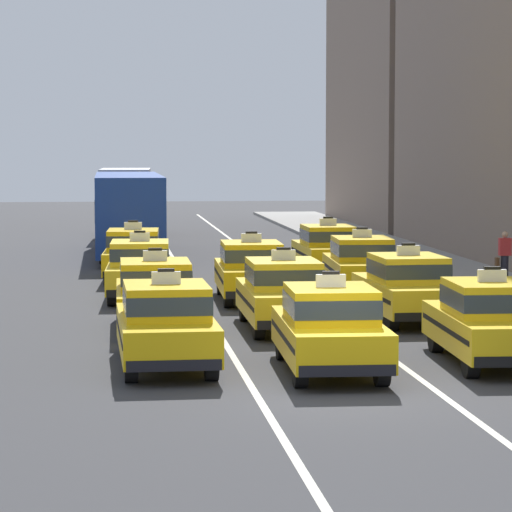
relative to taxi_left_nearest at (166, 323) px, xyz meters
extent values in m
plane|color=#353538|center=(3.03, -3.05, -0.88)|extent=(160.00, 160.00, 0.00)
cube|color=silver|center=(1.43, 16.95, -0.87)|extent=(0.14, 80.00, 0.01)
cube|color=silver|center=(4.63, 16.95, -0.87)|extent=(0.14, 80.00, 0.01)
cube|color=gray|center=(10.23, 11.95, -0.80)|extent=(4.00, 90.00, 0.15)
cylinder|color=black|center=(-0.77, 1.57, -0.56)|extent=(0.25, 0.64, 0.64)
cylinder|color=black|center=(0.71, 1.59, -0.56)|extent=(0.25, 0.64, 0.64)
cylinder|color=black|center=(-0.71, -1.49, -0.56)|extent=(0.25, 0.64, 0.64)
cylinder|color=black|center=(0.76, -1.47, -0.56)|extent=(0.25, 0.64, 0.64)
cube|color=yellow|center=(0.00, 0.05, -0.21)|extent=(1.88, 4.53, 0.70)
cube|color=black|center=(0.00, 0.05, -0.16)|extent=(1.89, 4.17, 0.10)
cube|color=yellow|center=(0.00, -0.10, 0.46)|extent=(1.64, 2.13, 0.64)
cube|color=#2D3842|center=(0.00, -0.10, 0.46)|extent=(1.66, 2.15, 0.35)
cube|color=white|center=(0.00, -0.10, 0.90)|extent=(0.56, 0.13, 0.24)
cube|color=black|center=(0.00, -0.10, 1.05)|extent=(0.32, 0.12, 0.06)
cube|color=black|center=(-0.04, 2.26, -0.46)|extent=(1.71, 0.17, 0.20)
cube|color=black|center=(0.04, -2.16, -0.46)|extent=(1.71, 0.17, 0.20)
cylinder|color=black|center=(-0.74, 6.71, -0.56)|extent=(0.25, 0.64, 0.64)
cylinder|color=black|center=(0.74, 6.69, -0.56)|extent=(0.25, 0.64, 0.64)
cylinder|color=black|center=(-0.76, 3.65, -0.56)|extent=(0.25, 0.64, 0.64)
cylinder|color=black|center=(0.71, 3.63, -0.56)|extent=(0.25, 0.64, 0.64)
cube|color=yellow|center=(-0.01, 5.17, -0.21)|extent=(1.84, 4.51, 0.70)
cube|color=black|center=(-0.01, 5.17, -0.16)|extent=(1.85, 4.15, 0.10)
cube|color=yellow|center=(-0.01, 5.02, 0.46)|extent=(1.62, 2.11, 0.64)
cube|color=#2D3842|center=(-0.01, 5.02, 0.46)|extent=(1.64, 2.13, 0.35)
cube|color=white|center=(-0.01, 5.02, 0.90)|extent=(0.56, 0.12, 0.24)
cube|color=black|center=(-0.01, 5.02, 1.05)|extent=(0.32, 0.11, 0.06)
cube|color=black|center=(0.00, 7.38, -0.46)|extent=(1.71, 0.15, 0.20)
cube|color=black|center=(-0.03, 2.96, -0.46)|extent=(1.71, 0.15, 0.20)
cylinder|color=black|center=(-0.87, 13.03, -0.56)|extent=(0.27, 0.65, 0.64)
cylinder|color=black|center=(0.61, 12.96, -0.56)|extent=(0.27, 0.65, 0.64)
cylinder|color=black|center=(-1.01, 9.97, -0.56)|extent=(0.27, 0.65, 0.64)
cylinder|color=black|center=(0.47, 9.90, -0.56)|extent=(0.27, 0.65, 0.64)
cube|color=yellow|center=(-0.20, 11.46, -0.21)|extent=(2.00, 4.58, 0.70)
cube|color=black|center=(-0.20, 11.46, -0.16)|extent=(2.01, 4.22, 0.10)
cube|color=yellow|center=(-0.21, 11.31, 0.46)|extent=(1.69, 2.17, 0.64)
cube|color=#2D3842|center=(-0.21, 11.31, 0.46)|extent=(1.71, 2.19, 0.35)
cube|color=white|center=(-0.21, 11.31, 0.90)|extent=(0.56, 0.15, 0.24)
cube|color=black|center=(-0.21, 11.31, 1.05)|extent=(0.32, 0.12, 0.06)
cube|color=black|center=(-0.10, 13.67, -0.46)|extent=(1.71, 0.22, 0.20)
cube|color=black|center=(-0.30, 9.26, -0.46)|extent=(1.71, 0.22, 0.20)
cylinder|color=black|center=(-0.93, 18.15, -0.56)|extent=(0.28, 0.65, 0.64)
cylinder|color=black|center=(0.55, 18.07, -0.56)|extent=(0.28, 0.65, 0.64)
cylinder|color=black|center=(-1.10, 15.10, -0.56)|extent=(0.28, 0.65, 0.64)
cylinder|color=black|center=(0.37, 15.01, -0.56)|extent=(0.28, 0.65, 0.64)
cube|color=yellow|center=(-0.28, 16.58, -0.21)|extent=(2.05, 4.60, 0.70)
cube|color=black|center=(-0.28, 16.58, -0.16)|extent=(2.05, 4.24, 0.10)
cube|color=yellow|center=(-0.29, 16.43, 0.46)|extent=(1.72, 2.19, 0.64)
cube|color=#2D3842|center=(-0.29, 16.43, 0.46)|extent=(1.74, 2.21, 0.35)
cube|color=white|center=(-0.29, 16.43, 0.90)|extent=(0.57, 0.15, 0.24)
cube|color=black|center=(-0.29, 16.43, 1.05)|extent=(0.33, 0.13, 0.06)
cube|color=black|center=(-0.15, 18.79, -0.46)|extent=(1.72, 0.24, 0.20)
cube|color=black|center=(-0.40, 14.38, -0.46)|extent=(1.72, 0.24, 0.20)
cylinder|color=black|center=(-1.28, 29.32, -0.56)|extent=(0.24, 0.64, 0.64)
cylinder|color=black|center=(0.72, 29.32, -0.56)|extent=(0.24, 0.64, 0.64)
cylinder|color=black|center=(-1.28, 22.60, -0.56)|extent=(0.24, 0.64, 0.64)
cylinder|color=black|center=(0.72, 22.60, -0.56)|extent=(0.24, 0.64, 0.64)
cube|color=navy|center=(-0.28, 25.96, 0.89)|extent=(2.50, 11.20, 2.90)
cube|color=#2D3842|center=(-0.28, 25.96, 1.14)|extent=(2.52, 10.75, 0.84)
cube|color=black|center=(-0.28, 31.51, 2.09)|extent=(2.13, 0.08, 0.36)
cylinder|color=black|center=(-1.06, 38.49, -0.56)|extent=(0.27, 0.65, 0.64)
cylinder|color=black|center=(0.84, 38.40, -0.56)|extent=(0.27, 0.65, 0.64)
cylinder|color=black|center=(-1.24, 34.59, -0.56)|extent=(0.27, 0.65, 0.64)
cylinder|color=black|center=(0.66, 34.50, -0.56)|extent=(0.27, 0.65, 0.64)
cube|color=black|center=(-0.06, 39.42, 0.49)|extent=(2.20, 2.30, 2.10)
cube|color=#2D3842|center=(-0.01, 40.49, 0.79)|extent=(1.93, 0.15, 0.76)
cube|color=#B2B7C1|center=(-0.21, 36.17, 1.04)|extent=(2.54, 5.30, 2.70)
cylinder|color=black|center=(2.39, 0.72, -0.56)|extent=(0.26, 0.65, 0.64)
cylinder|color=black|center=(3.87, 0.67, -0.56)|extent=(0.26, 0.65, 0.64)
cylinder|color=black|center=(2.29, -2.34, -0.56)|extent=(0.26, 0.65, 0.64)
cylinder|color=black|center=(3.77, -2.38, -0.56)|extent=(0.26, 0.65, 0.64)
cube|color=yellow|center=(3.08, -0.83, -0.21)|extent=(1.94, 4.56, 0.70)
cube|color=black|center=(3.08, -0.83, -0.16)|extent=(1.95, 4.20, 0.10)
cube|color=yellow|center=(3.07, -0.98, 0.46)|extent=(1.67, 2.15, 0.64)
cube|color=#2D3842|center=(3.07, -0.98, 0.46)|extent=(1.69, 2.17, 0.35)
cube|color=white|center=(3.07, -0.98, 0.90)|extent=(0.56, 0.14, 0.24)
cube|color=black|center=(3.07, -0.98, 1.05)|extent=(0.32, 0.12, 0.06)
cube|color=black|center=(3.15, 1.38, -0.46)|extent=(1.71, 0.20, 0.20)
cube|color=black|center=(3.01, -3.04, -0.46)|extent=(1.71, 0.20, 0.20)
cylinder|color=black|center=(2.25, 6.56, -0.56)|extent=(0.24, 0.64, 0.64)
cylinder|color=black|center=(3.73, 6.55, -0.56)|extent=(0.24, 0.64, 0.64)
cylinder|color=black|center=(2.23, 3.50, -0.56)|extent=(0.24, 0.64, 0.64)
cylinder|color=black|center=(3.71, 3.49, -0.56)|extent=(0.24, 0.64, 0.64)
cube|color=yellow|center=(2.98, 5.03, -0.21)|extent=(1.83, 4.51, 0.70)
cube|color=black|center=(2.98, 5.03, -0.16)|extent=(1.85, 4.15, 0.10)
cube|color=yellow|center=(2.98, 4.88, 0.46)|extent=(1.61, 2.11, 0.64)
cube|color=#2D3842|center=(2.98, 4.88, 0.46)|extent=(1.63, 2.13, 0.35)
cube|color=white|center=(2.98, 4.88, 0.90)|extent=(0.56, 0.12, 0.24)
cube|color=black|center=(2.98, 4.88, 1.05)|extent=(0.32, 0.11, 0.06)
cube|color=black|center=(2.99, 7.24, -0.46)|extent=(1.71, 0.15, 0.20)
cube|color=black|center=(2.97, 2.82, -0.46)|extent=(1.71, 0.15, 0.20)
cylinder|color=black|center=(2.18, 12.32, -0.56)|extent=(0.26, 0.65, 0.64)
cylinder|color=black|center=(3.66, 12.28, -0.56)|extent=(0.26, 0.65, 0.64)
cylinder|color=black|center=(2.09, 9.26, -0.56)|extent=(0.26, 0.65, 0.64)
cylinder|color=black|center=(3.57, 9.22, -0.56)|extent=(0.26, 0.65, 0.64)
cube|color=yellow|center=(2.87, 10.77, -0.21)|extent=(1.93, 4.55, 0.70)
cube|color=black|center=(2.87, 10.77, -0.16)|extent=(1.94, 4.19, 0.10)
cube|color=yellow|center=(2.87, 10.62, 0.46)|extent=(1.66, 2.14, 0.64)
cube|color=#2D3842|center=(2.87, 10.62, 0.46)|extent=(1.68, 2.17, 0.35)
cube|color=white|center=(2.87, 10.62, 0.90)|extent=(0.56, 0.14, 0.24)
cube|color=black|center=(2.87, 10.62, 1.05)|extent=(0.32, 0.12, 0.06)
cube|color=black|center=(2.94, 12.98, -0.46)|extent=(1.71, 0.19, 0.20)
cube|color=black|center=(2.81, 8.56, -0.46)|extent=(1.71, 0.19, 0.20)
cylinder|color=black|center=(5.72, 1.30, -0.56)|extent=(0.27, 0.65, 0.64)
cylinder|color=black|center=(7.20, 1.24, -0.56)|extent=(0.27, 0.65, 0.64)
cylinder|color=black|center=(5.59, -1.75, -0.56)|extent=(0.27, 0.65, 0.64)
cube|color=yellow|center=(6.40, -0.26, -0.21)|extent=(1.99, 4.57, 0.70)
cube|color=black|center=(6.40, -0.26, -0.16)|extent=(2.00, 4.21, 0.10)
cube|color=yellow|center=(6.39, -0.41, 0.46)|extent=(1.69, 2.17, 0.64)
cube|color=#2D3842|center=(6.39, -0.41, 0.46)|extent=(1.71, 2.19, 0.35)
cube|color=white|center=(6.39, -0.41, 0.90)|extent=(0.56, 0.14, 0.24)
cube|color=black|center=(6.39, -0.41, 1.05)|extent=(0.32, 0.12, 0.06)
cube|color=black|center=(6.49, 1.95, -0.46)|extent=(1.71, 0.21, 0.20)
cylinder|color=black|center=(5.42, 7.52, -0.56)|extent=(0.25, 0.64, 0.64)
cylinder|color=black|center=(6.90, 7.55, -0.56)|extent=(0.25, 0.64, 0.64)
cylinder|color=black|center=(5.49, 4.46, -0.56)|extent=(0.25, 0.64, 0.64)
cylinder|color=black|center=(6.96, 4.49, -0.56)|extent=(0.25, 0.64, 0.64)
cube|color=yellow|center=(6.19, 6.00, -0.21)|extent=(1.89, 4.54, 0.70)
cube|color=black|center=(6.19, 6.00, -0.16)|extent=(1.90, 4.18, 0.10)
cube|color=yellow|center=(6.20, 5.85, 0.46)|extent=(1.64, 2.13, 0.64)
cube|color=#2D3842|center=(6.20, 5.85, 0.46)|extent=(1.66, 2.15, 0.35)
cube|color=white|center=(6.20, 5.85, 0.90)|extent=(0.56, 0.13, 0.24)
cube|color=black|center=(6.20, 5.85, 1.05)|extent=(0.32, 0.12, 0.06)
cube|color=black|center=(6.15, 8.21, -0.46)|extent=(1.71, 0.17, 0.20)
cube|color=black|center=(6.24, 3.79, -0.46)|extent=(1.71, 0.17, 0.20)
cylinder|color=black|center=(5.66, 13.83, -0.56)|extent=(0.27, 0.65, 0.64)
cylinder|color=black|center=(7.13, 13.75, -0.56)|extent=(0.27, 0.65, 0.64)
cylinder|color=black|center=(5.49, 10.77, -0.56)|extent=(0.27, 0.65, 0.64)
cylinder|color=black|center=(6.96, 10.69, -0.56)|extent=(0.27, 0.65, 0.64)
cube|color=yellow|center=(6.31, 12.26, -0.21)|extent=(2.04, 4.59, 0.70)
cube|color=black|center=(6.31, 12.26, -0.16)|extent=(2.04, 4.23, 0.10)
cube|color=yellow|center=(6.30, 12.11, 0.46)|extent=(1.71, 2.18, 0.64)
cube|color=#2D3842|center=(6.30, 12.11, 0.46)|extent=(1.73, 2.21, 0.35)
cube|color=white|center=(6.30, 12.11, 0.90)|extent=(0.57, 0.15, 0.24)
cube|color=black|center=(6.30, 12.11, 1.05)|extent=(0.33, 0.13, 0.06)
cube|color=black|center=(6.43, 14.46, -0.46)|extent=(1.72, 0.23, 0.20)
cube|color=black|center=(6.19, 10.05, -0.46)|extent=(1.72, 0.23, 0.20)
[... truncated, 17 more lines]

